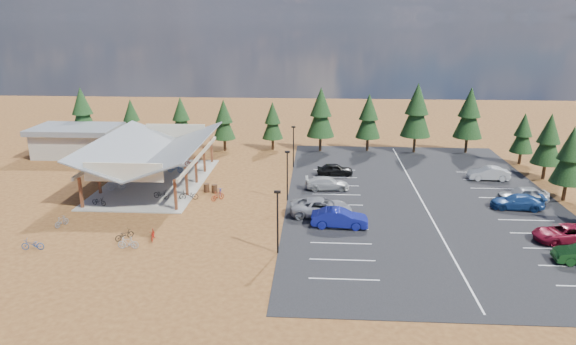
{
  "coord_description": "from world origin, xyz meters",
  "views": [
    {
      "loc": [
        8.02,
        -46.48,
        17.68
      ],
      "look_at": [
        4.96,
        3.81,
        2.4
      ],
      "focal_mm": 32.0,
      "sensor_mm": 36.0,
      "label": 1
    }
  ],
  "objects": [
    {
      "name": "pine_11",
      "position": [
        32.79,
        3.81,
        4.65
      ],
      "size": [
        3.27,
        3.27,
        7.61
      ],
      "color": "#382314",
      "rests_on": "ground"
    },
    {
      "name": "bike_pavilion",
      "position": [
        -10.0,
        7.0,
        3.82
      ],
      "size": [
        11.65,
        19.4,
        4.97
      ],
      "color": "brown",
      "rests_on": "concrete_pad"
    },
    {
      "name": "pine_8",
      "position": [
        28.04,
        22.46,
        5.45
      ],
      "size": [
        3.83,
        3.83,
        8.92
      ],
      "color": "#382314",
      "rests_on": "ground"
    },
    {
      "name": "outbuilding",
      "position": [
        -24.0,
        18.0,
        2.03
      ],
      "size": [
        11.0,
        7.0,
        3.9
      ],
      "color": "#ADA593",
      "rests_on": "ground"
    },
    {
      "name": "bike_14",
      "position": [
        -2.06,
        3.43,
        0.4
      ],
      "size": [
        0.77,
        1.6,
        0.81
      ],
      "primitive_type": "imported",
      "rotation": [
        0.0,
        0.0,
        0.16
      ],
      "color": "#222B98",
      "rests_on": "ground"
    },
    {
      "name": "trash_bin_0",
      "position": [
        -3.68,
        4.15,
        0.45
      ],
      "size": [
        0.6,
        0.6,
        0.9
      ],
      "primitive_type": "cylinder",
      "color": "#3D2516",
      "rests_on": "ground"
    },
    {
      "name": "bike_4",
      "position": [
        -7.73,
        1.5,
        0.57
      ],
      "size": [
        1.9,
        1.16,
        0.94
      ],
      "primitive_type": "imported",
      "rotation": [
        0.0,
        0.0,
        1.25
      ],
      "color": "black",
      "rests_on": "concrete_pad"
    },
    {
      "name": "lamp_post_1",
      "position": [
        5.0,
        2.0,
        2.98
      ],
      "size": [
        0.5,
        0.25,
        5.14
      ],
      "color": "black",
      "rests_on": "ground"
    },
    {
      "name": "bike_15",
      "position": [
        -2.0,
        1.66,
        0.48
      ],
      "size": [
        1.42,
        1.47,
        0.96
      ],
      "primitive_type": "imported",
      "rotation": [
        0.0,
        0.0,
        2.39
      ],
      "color": "#9E2F13",
      "rests_on": "ground"
    },
    {
      "name": "pine_7",
      "position": [
        21.07,
        22.32,
        5.77
      ],
      "size": [
        4.05,
        4.05,
        9.44
      ],
      "color": "#382314",
      "rests_on": "ground"
    },
    {
      "name": "pine_4",
      "position": [
        1.7,
        22.55,
        4.08
      ],
      "size": [
        2.87,
        2.87,
        6.69
      ],
      "color": "#382314",
      "rests_on": "ground"
    },
    {
      "name": "ground",
      "position": [
        0.0,
        0.0,
        0.0
      ],
      "size": [
        140.0,
        140.0,
        0.0
      ],
      "primitive_type": "plane",
      "color": "#5B3318",
      "rests_on": "ground"
    },
    {
      "name": "pine_12",
      "position": [
        33.66,
        10.93,
        4.63
      ],
      "size": [
        3.26,
        3.26,
        7.59
      ],
      "color": "#382314",
      "rests_on": "ground"
    },
    {
      "name": "pine_6",
      "position": [
        14.76,
        22.63,
        4.83
      ],
      "size": [
        3.39,
        3.39,
        7.91
      ],
      "color": "#382314",
      "rests_on": "ground"
    },
    {
      "name": "bike_10",
      "position": [
        -14.41,
        -10.65,
        0.47
      ],
      "size": [
        1.83,
        0.77,
        0.94
      ],
      "primitive_type": "imported",
      "rotation": [
        0.0,
        0.0,
        4.8
      ],
      "color": "navy",
      "rests_on": "ground"
    },
    {
      "name": "bike_9",
      "position": [
        -14.45,
        -5.83,
        0.46
      ],
      "size": [
        0.92,
        1.59,
        0.92
      ],
      "primitive_type": "imported",
      "rotation": [
        0.0,
        0.0,
        2.8
      ],
      "color": "gray",
      "rests_on": "ground"
    },
    {
      "name": "bike_1",
      "position": [
        -13.27,
        3.84,
        0.66
      ],
      "size": [
        1.92,
        1.12,
        1.11
      ],
      "primitive_type": "imported",
      "rotation": [
        0.0,
        0.0,
        1.92
      ],
      "color": "gray",
      "rests_on": "concrete_pad"
    },
    {
      "name": "lamp_post_0",
      "position": [
        5.0,
        -10.0,
        2.98
      ],
      "size": [
        0.5,
        0.25,
        5.14
      ],
      "color": "black",
      "rests_on": "ground"
    },
    {
      "name": "pine_5",
      "position": [
        8.28,
        22.09,
        5.38
      ],
      "size": [
        3.78,
        3.78,
        8.81
      ],
      "color": "#382314",
      "rests_on": "ground"
    },
    {
      "name": "car_8",
      "position": [
        28.31,
        2.7,
        0.86
      ],
      "size": [
        4.97,
        2.33,
        1.64
      ],
      "primitive_type": "imported",
      "rotation": [
        0.0,
        0.0,
        -1.49
      ],
      "color": "gray",
      "rests_on": "asphalt_lot"
    },
    {
      "name": "car_7",
      "position": [
        27.15,
        0.94,
        0.75
      ],
      "size": [
        5.02,
        2.39,
        1.41
      ],
      "primitive_type": "imported",
      "rotation": [
        0.0,
        0.0,
        -1.66
      ],
      "color": "navy",
      "rests_on": "asphalt_lot"
    },
    {
      "name": "bike_7",
      "position": [
        -7.63,
        13.7,
        0.59
      ],
      "size": [
        1.68,
        0.93,
        0.97
      ],
      "primitive_type": "imported",
      "rotation": [
        0.0,
        0.0,
        1.88
      ],
      "color": "maroon",
      "rests_on": "concrete_pad"
    },
    {
      "name": "pine_13",
      "position": [
        33.26,
        17.13,
        3.97
      ],
      "size": [
        2.79,
        2.79,
        6.51
      ],
      "color": "#382314",
      "rests_on": "ground"
    },
    {
      "name": "lamp_post_2",
      "position": [
        5.0,
        14.0,
        2.98
      ],
      "size": [
        0.5,
        0.25,
        5.14
      ],
      "color": "black",
      "rests_on": "ground"
    },
    {
      "name": "bike_0",
      "position": [
        -13.24,
        -0.72,
        0.51
      ],
      "size": [
        1.65,
        0.96,
        0.82
      ],
      "primitive_type": "imported",
      "rotation": [
        0.0,
        0.0,
        1.29
      ],
      "color": "black",
      "rests_on": "concrete_pad"
    },
    {
      "name": "car_3",
      "position": [
        9.04,
        5.67,
        0.72
      ],
      "size": [
        4.78,
        2.2,
        1.35
      ],
      "primitive_type": "imported",
      "rotation": [
        0.0,
        0.0,
        1.64
      ],
      "color": "#B4B4B4",
      "rests_on": "asphalt_lot"
    },
    {
      "name": "car_9",
      "position": [
        27.26,
        10.16,
        0.79
      ],
      "size": [
        4.55,
        1.64,
        1.49
      ],
      "primitive_type": "imported",
      "rotation": [
        0.0,
        0.0,
        -1.58
      ],
      "color": "#BCBCBC",
      "rests_on": "asphalt_lot"
    },
    {
      "name": "concrete_pad",
      "position": [
        -10.0,
        7.0,
        0.05
      ],
      "size": [
        10.6,
        18.6,
        0.1
      ],
      "primitive_type": "cube",
      "color": "gray",
      "rests_on": "ground"
    },
    {
      "name": "pine_2",
      "position": [
        -11.0,
        22.47,
        4.42
      ],
      "size": [
        3.11,
        3.11,
        7.25
      ],
      "color": "#382314",
      "rests_on": "ground"
    },
    {
      "name": "asphalt_lot",
      "position": [
        18.5,
        3.0,
        0.02
      ],
      "size": [
        27.0,
        44.0,
        0.04
      ],
      "primitive_type": "cube",
      "color": "black",
      "rests_on": "ground"
    },
    {
      "name": "bike_2",
      "position": [
        -11.92,
        9.92,
        0.58
      ],
      "size": [
        1.93,
        1.12,
        0.96
      ],
      "primitive_type": "imported",
      "rotation": [
        0.0,
        0.0,
        1.29
      ],
      "color": "#1530A0",
      "rests_on": "concrete_pad"
    },
    {
      "name": "bike_11",
      "position": [
        -5.52,
        -8.18,
        0.45
      ],
      "size": [
        0.71,
        1.57,
        0.91
      ],
      "primitive_type": "imported",
      "rotation": [
        0.0,
        0.0,
        0.19
      ],
      "color": "maroon",
      "rests_on": "ground"
    },
    {
      "name": "pine_0",
      "position": [
        -24.85,
        22.37,
        5.19
      ],
      "size": [
        3.65,
        3.65,
        8.5
      ],
      "color": "#382314",
      "rests_on": "ground"
    },
    {
      "name": "pine_3",
      "position": [
        -4.85,
        21.53,
        4.34
      ],
      "size": [
        3.05,
        3.05,
        7.11
      ],
      "color": "#382314",
      "rests_on": "ground"
    },
    {
      "name": "bike_6",
      "position": [
        -8.82,
        10.62,
        0.57
      ],
      "size": [
        1.86,
        0.8,
        0.95
      ],
      "primitive_type": "imported",
      "rotation": [
        0.0,
        0.0,
        1.48
      ],
      "color": "navy",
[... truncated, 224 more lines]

